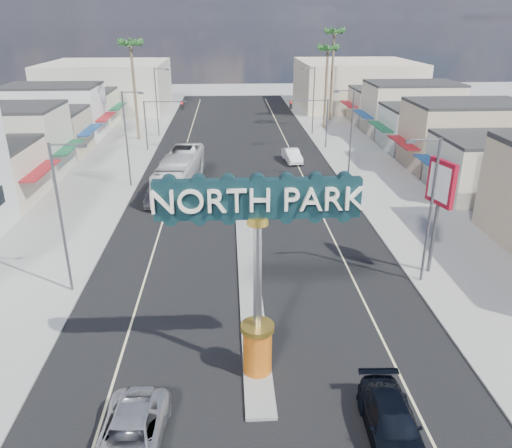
{
  "coord_description": "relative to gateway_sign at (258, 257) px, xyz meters",
  "views": [
    {
      "loc": [
        -1.11,
        -16.53,
        15.13
      ],
      "look_at": [
        0.38,
        9.97,
        4.11
      ],
      "focal_mm": 35.0,
      "sensor_mm": 36.0,
      "label": 1
    }
  ],
  "objects": [
    {
      "name": "palm_right_far",
      "position": [
        15.0,
        60.02,
        6.46
      ],
      "size": [
        2.6,
        2.6,
        14.1
      ],
      "color": "brown",
      "rests_on": "ground"
    },
    {
      "name": "city_bus",
      "position": [
        -5.66,
        26.55,
        -4.2
      ],
      "size": [
        4.05,
        12.59,
        3.45
      ],
      "primitive_type": "imported",
      "rotation": [
        0.0,
        0.0,
        -0.09
      ],
      "color": "silver",
      "rests_on": "ground"
    },
    {
      "name": "sidewalk_right",
      "position": [
        14.0,
        28.02,
        -5.87
      ],
      "size": [
        8.0,
        120.0,
        0.12
      ],
      "primitive_type": "cube",
      "color": "gray",
      "rests_on": "ground"
    },
    {
      "name": "storefront_row_left",
      "position": [
        -24.0,
        41.02,
        -2.93
      ],
      "size": [
        12.0,
        42.0,
        6.0
      ],
      "primitive_type": "cube",
      "color": "beige",
      "rests_on": "ground"
    },
    {
      "name": "storefront_row_right",
      "position": [
        24.0,
        41.02,
        -2.93
      ],
      "size": [
        12.0,
        42.0,
        6.0
      ],
      "primitive_type": "cube",
      "color": "#B7B29E",
      "rests_on": "ground"
    },
    {
      "name": "bank_pylon_sign",
      "position": [
        11.5,
        9.15,
        -0.3
      ],
      "size": [
        0.87,
        2.27,
        7.28
      ],
      "rotation": [
        0.0,
        0.0,
        0.27
      ],
      "color": "#47474C",
      "rests_on": "sidewalk_right"
    },
    {
      "name": "backdrop_far_right",
      "position": [
        22.0,
        73.02,
        -1.93
      ],
      "size": [
        20.0,
        20.0,
        8.0
      ],
      "primitive_type": "cube",
      "color": "beige",
      "rests_on": "ground"
    },
    {
      "name": "streetlight_r_far",
      "position": [
        10.43,
        50.02,
        -0.86
      ],
      "size": [
        2.03,
        0.22,
        9.0
      ],
      "color": "#47474C",
      "rests_on": "ground"
    },
    {
      "name": "median_island",
      "position": [
        0.0,
        12.02,
        -5.85
      ],
      "size": [
        1.3,
        30.0,
        0.16
      ],
      "primitive_type": "cube",
      "color": "gray",
      "rests_on": "ground"
    },
    {
      "name": "ground",
      "position": [
        0.0,
        28.02,
        -5.93
      ],
      "size": [
        160.0,
        160.0,
        0.0
      ],
      "primitive_type": "plane",
      "color": "gray",
      "rests_on": "ground"
    },
    {
      "name": "traffic_signal_right",
      "position": [
        9.18,
        42.02,
        -1.65
      ],
      "size": [
        5.09,
        0.45,
        6.0
      ],
      "color": "#47474C",
      "rests_on": "ground"
    },
    {
      "name": "gateway_sign",
      "position": [
        0.0,
        0.0,
        0.0
      ],
      "size": [
        8.2,
        1.5,
        9.15
      ],
      "color": "#BE430E",
      "rests_on": "median_island"
    },
    {
      "name": "sidewalk_left",
      "position": [
        -14.0,
        28.02,
        -5.87
      ],
      "size": [
        8.0,
        120.0,
        0.12
      ],
      "primitive_type": "cube",
      "color": "gray",
      "rests_on": "ground"
    },
    {
      "name": "car_parked_right",
      "position": [
        6.03,
        36.01,
        -5.2
      ],
      "size": [
        2.07,
        4.6,
        1.46
      ],
      "primitive_type": "imported",
      "rotation": [
        0.0,
        0.0,
        0.12
      ],
      "color": "white",
      "rests_on": "ground"
    },
    {
      "name": "backdrop_far_left",
      "position": [
        -22.0,
        73.02,
        -1.93
      ],
      "size": [
        20.0,
        20.0,
        8.0
      ],
      "primitive_type": "cube",
      "color": "#B7B29E",
      "rests_on": "ground"
    },
    {
      "name": "suv_right",
      "position": [
        4.93,
        -4.08,
        -5.22
      ],
      "size": [
        2.2,
        4.99,
        1.43
      ],
      "primitive_type": "imported",
      "rotation": [
        0.0,
        0.0,
        -0.04
      ],
      "color": "black",
      "rests_on": "ground"
    },
    {
      "name": "suv_left",
      "position": [
        -5.0,
        -4.32,
        -5.2
      ],
      "size": [
        2.66,
        5.35,
        1.46
      ],
      "primitive_type": "imported",
      "rotation": [
        0.0,
        0.0,
        -0.05
      ],
      "color": "silver",
      "rests_on": "ground"
    },
    {
      "name": "streetlight_l_mid",
      "position": [
        -10.43,
        28.02,
        -0.86
      ],
      "size": [
        2.03,
        0.22,
        9.0
      ],
      "color": "#47474C",
      "rests_on": "ground"
    },
    {
      "name": "palm_left_far",
      "position": [
        -13.0,
        48.02,
        5.57
      ],
      "size": [
        2.6,
        2.6,
        13.1
      ],
      "color": "brown",
      "rests_on": "ground"
    },
    {
      "name": "streetlight_l_far",
      "position": [
        -10.43,
        50.02,
        -0.86
      ],
      "size": [
        2.03,
        0.22,
        9.0
      ],
      "color": "#47474C",
      "rests_on": "ground"
    },
    {
      "name": "car_parked_left",
      "position": [
        -7.58,
        23.15,
        -5.16
      ],
      "size": [
        1.91,
        4.55,
        1.54
      ],
      "primitive_type": "imported",
      "rotation": [
        0.0,
        0.0,
        0.02
      ],
      "color": "#5C5B5F",
      "rests_on": "ground"
    },
    {
      "name": "palm_right_mid",
      "position": [
        13.0,
        54.02,
        4.67
      ],
      "size": [
        2.6,
        2.6,
        12.1
      ],
      "color": "brown",
      "rests_on": "ground"
    },
    {
      "name": "streetlight_r_mid",
      "position": [
        10.43,
        28.02,
        -0.86
      ],
      "size": [
        2.03,
        0.22,
        9.0
      ],
      "color": "#47474C",
      "rests_on": "ground"
    },
    {
      "name": "traffic_signal_left",
      "position": [
        -9.18,
        42.02,
        -1.65
      ],
      "size": [
        5.09,
        0.45,
        6.0
      ],
      "color": "#47474C",
      "rests_on": "ground"
    },
    {
      "name": "road",
      "position": [
        0.0,
        28.02,
        -5.92
      ],
      "size": [
        20.0,
        120.0,
        0.01
      ],
      "primitive_type": "cube",
      "color": "black",
      "rests_on": "ground"
    },
    {
      "name": "streetlight_l_near",
      "position": [
        -10.43,
        8.02,
        -0.86
      ],
      "size": [
        2.03,
        0.22,
        9.0
      ],
      "color": "#47474C",
      "rests_on": "ground"
    },
    {
      "name": "streetlight_r_near",
      "position": [
        10.43,
        8.02,
        -0.86
      ],
      "size": [
        2.03,
        0.22,
        9.0
      ],
      "color": "#47474C",
      "rests_on": "ground"
    }
  ]
}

